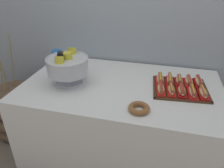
# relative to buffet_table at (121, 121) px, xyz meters

# --- Properties ---
(ground_plane) EXTENTS (10.00, 10.00, 0.00)m
(ground_plane) POSITION_rel_buffet_table_xyz_m (0.00, 0.00, -0.41)
(ground_plane) COLOR #7A6B5B
(back_wall) EXTENTS (6.00, 0.10, 2.60)m
(back_wall) POSITION_rel_buffet_table_xyz_m (0.00, 0.54, 0.89)
(back_wall) COLOR #9EA8B2
(back_wall) RESTS_ON ground_plane
(buffet_table) EXTENTS (1.58, 0.94, 0.78)m
(buffet_table) POSITION_rel_buffet_table_xyz_m (0.00, 0.00, 0.00)
(buffet_table) COLOR white
(buffet_table) RESTS_ON ground_plane
(floor_vase) EXTENTS (0.52, 0.52, 1.08)m
(floor_vase) POSITION_rel_buffet_table_xyz_m (-1.15, 0.09, -0.15)
(floor_vase) COLOR brown
(floor_vase) RESTS_ON ground_plane
(serving_tray) EXTENTS (0.44, 0.39, 0.01)m
(serving_tray) POSITION_rel_buffet_table_xyz_m (0.45, 0.03, 0.38)
(serving_tray) COLOR #472B19
(serving_tray) RESTS_ON buffet_table
(hot_dog_0) EXTENTS (0.08, 0.17, 0.06)m
(hot_dog_0) POSITION_rel_buffet_table_xyz_m (0.31, -0.06, 0.41)
(hot_dog_0) COLOR red
(hot_dog_0) RESTS_ON serving_tray
(hot_dog_1) EXTENTS (0.08, 0.16, 0.06)m
(hot_dog_1) POSITION_rel_buffet_table_xyz_m (0.39, -0.05, 0.41)
(hot_dog_1) COLOR red
(hot_dog_1) RESTS_ON serving_tray
(hot_dog_2) EXTENTS (0.08, 0.16, 0.06)m
(hot_dog_2) POSITION_rel_buffet_table_xyz_m (0.46, -0.05, 0.41)
(hot_dog_2) COLOR #B21414
(hot_dog_2) RESTS_ON serving_tray
(hot_dog_3) EXTENTS (0.07, 0.19, 0.06)m
(hot_dog_3) POSITION_rel_buffet_table_xyz_m (0.54, -0.04, 0.41)
(hot_dog_3) COLOR red
(hot_dog_3) RESTS_ON serving_tray
(hot_dog_4) EXTENTS (0.08, 0.17, 0.06)m
(hot_dog_4) POSITION_rel_buffet_table_xyz_m (0.61, -0.03, 0.41)
(hot_dog_4) COLOR #B21414
(hot_dog_4) RESTS_ON serving_tray
(hot_dog_5) EXTENTS (0.08, 0.17, 0.06)m
(hot_dog_5) POSITION_rel_buffet_table_xyz_m (0.30, 0.10, 0.41)
(hot_dog_5) COLOR red
(hot_dog_5) RESTS_ON serving_tray
(hot_dog_6) EXTENTS (0.06, 0.18, 0.06)m
(hot_dog_6) POSITION_rel_buffet_table_xyz_m (0.37, 0.11, 0.41)
(hot_dog_6) COLOR red
(hot_dog_6) RESTS_ON serving_tray
(hot_dog_7) EXTENTS (0.07, 0.15, 0.06)m
(hot_dog_7) POSITION_rel_buffet_table_xyz_m (0.45, 0.12, 0.41)
(hot_dog_7) COLOR #B21414
(hot_dog_7) RESTS_ON serving_tray
(hot_dog_8) EXTENTS (0.08, 0.16, 0.06)m
(hot_dog_8) POSITION_rel_buffet_table_xyz_m (0.52, 0.12, 0.41)
(hot_dog_8) COLOR red
(hot_dog_8) RESTS_ON serving_tray
(hot_dog_9) EXTENTS (0.08, 0.18, 0.06)m
(hot_dog_9) POSITION_rel_buffet_table_xyz_m (0.60, 0.13, 0.41)
(hot_dog_9) COLOR #B21414
(hot_dog_9) RESTS_ON serving_tray
(punch_bowl) EXTENTS (0.33, 0.33, 0.27)m
(punch_bowl) POSITION_rel_buffet_table_xyz_m (-0.42, -0.08, 0.53)
(punch_bowl) COLOR silver
(punch_bowl) RESTS_ON buffet_table
(cup_stack) EXTENTS (0.09, 0.09, 0.17)m
(cup_stack) POSITION_rel_buffet_table_xyz_m (-0.64, 0.18, 0.46)
(cup_stack) COLOR blue
(cup_stack) RESTS_ON buffet_table
(donut) EXTENTS (0.14, 0.14, 0.04)m
(donut) POSITION_rel_buffet_table_xyz_m (0.19, -0.32, 0.39)
(donut) COLOR brown
(donut) RESTS_ON buffet_table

